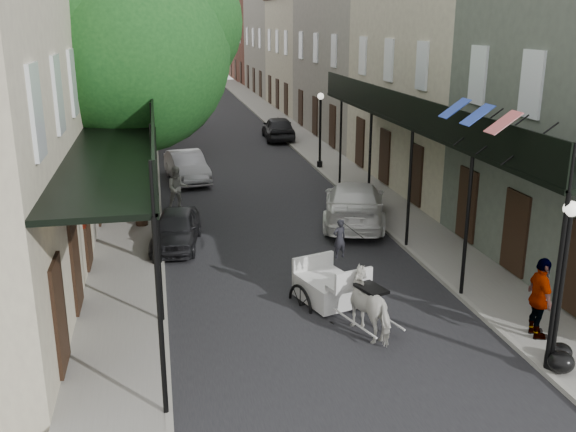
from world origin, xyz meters
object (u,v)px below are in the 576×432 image
lamppost_left (153,202)px  car_right_near (354,203)px  lamppost_right_far (320,129)px  tree_near (142,43)px  carriage (321,265)px  car_left_near (176,229)px  tree_far (145,47)px  pedestrian_walking (177,188)px  car_right_far (278,128)px  pedestrian_sidewalk_left (145,178)px  horse (373,305)px  car_left_far (174,115)px  pedestrian_sidewalk_right (540,298)px  lamppost_right_near (561,284)px  car_left_mid (187,167)px

lamppost_left → car_right_near: (7.22, 3.00, -1.27)m
lamppost_right_far → tree_near: bearing=-136.7°
carriage → car_left_near: bearing=108.7°
tree_far → pedestrian_walking: (1.04, -11.96, -4.97)m
tree_near → car_right_near: tree_near is taller
lamppost_left → car_right_far: (7.70, 20.60, -1.30)m
carriage → lamppost_left: bearing=125.5°
carriage → pedestrian_sidewalk_left: bearing=95.6°
horse → car_left_far: (-3.55, 33.32, -0.00)m
pedestrian_sidewalk_right → pedestrian_walking: bearing=41.2°
tree_near → lamppost_right_near: size_ratio=2.60×
lamppost_left → car_left_near: lamppost_left is taller
car_left_mid → car_left_far: (-0.00, 16.97, 0.05)m
car_left_mid → car_right_near: 9.71m
pedestrian_sidewalk_right → horse: bearing=82.4°
carriage → lamppost_right_far: bearing=58.3°
lamppost_right_far → carriage: size_ratio=1.48×
tree_far → pedestrian_sidewalk_right: (8.84, -24.83, -4.74)m
tree_far → horse: bearing=-77.6°
tree_near → car_right_near: size_ratio=1.79×
car_left_near → car_right_far: 20.11m
lamppost_left → pedestrian_sidewalk_left: (-0.37, 7.80, -1.10)m
lamppost_right_far → car_left_far: lamppost_right_far is taller
pedestrian_walking → pedestrian_sidewalk_right: size_ratio=0.89×
pedestrian_sidewalk_right → car_left_near: bearing=53.7°
pedestrian_sidewalk_right → car_left_far: bearing=21.8°
car_left_far → lamppost_left: bearing=-106.7°
car_right_near → car_right_far: 17.61m
car_left_mid → car_right_near: car_right_near is taller
horse → car_left_far: horse is taller
car_left_near → car_right_far: bearing=78.4°
lamppost_right_near → pedestrian_sidewalk_right: lamppost_right_near is taller
tree_near → car_left_mid: (1.60, 6.68, -5.80)m
pedestrian_sidewalk_left → car_right_near: 8.98m
pedestrian_sidewalk_left → pedestrian_walking: bearing=102.7°
pedestrian_sidewalk_left → tree_near: bearing=68.5°
lamppost_right_near → pedestrian_sidewalk_left: (-8.57, 15.80, -1.10)m
lamppost_right_near → lamppost_left: (-8.20, 8.00, 0.00)m
lamppost_left → carriage: 5.55m
tree_far → carriage: tree_far is taller
tree_far → pedestrian_sidewalk_right: tree_far is taller
pedestrian_walking → car_left_mid: size_ratio=0.41×
carriage → car_left_near: 6.25m
pedestrian_sidewalk_right → lamppost_right_near: bearing=170.0°
pedestrian_walking → car_left_near: 4.47m
lamppost_left → pedestrian_walking: size_ratio=2.14×
tree_far → lamppost_right_far: size_ratio=2.32×
pedestrian_walking → carriage: bearing=-75.9°
car_right_far → carriage: bearing=85.5°
lamppost_right_near → pedestrian_walking: lamppost_right_near is taller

